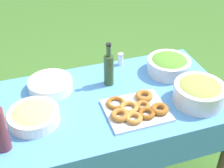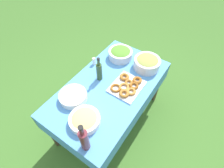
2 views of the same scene
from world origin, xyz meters
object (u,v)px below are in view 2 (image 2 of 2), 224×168
object	(u,v)px
pasta_bowl	(85,120)
plate_stack	(73,96)
donut_platter	(127,86)
salad_bowl	(120,53)
olive_oil_bottle	(99,71)
olive_bowl	(147,63)
wine_bottle	(84,140)

from	to	relation	value
pasta_bowl	plate_stack	distance (m)	0.30
donut_platter	plate_stack	world-z (taller)	plate_stack
salad_bowl	plate_stack	bearing A→B (deg)	-3.61
donut_platter	olive_oil_bottle	world-z (taller)	olive_oil_bottle
salad_bowl	olive_oil_bottle	bearing A→B (deg)	0.39
salad_bowl	olive_bowl	world-z (taller)	olive_bowl
pasta_bowl	olive_oil_bottle	distance (m)	0.56
plate_stack	olive_oil_bottle	world-z (taller)	olive_oil_bottle
donut_platter	olive_oil_bottle	size ratio (longest dim) A/B	1.27
plate_stack	olive_bowl	bearing A→B (deg)	154.13
pasta_bowl	wine_bottle	size ratio (longest dim) A/B	0.82
donut_platter	wine_bottle	distance (m)	0.75
olive_oil_bottle	wine_bottle	xyz separation A→B (m)	(0.68, 0.37, 0.02)
donut_platter	olive_bowl	size ratio (longest dim) A/B	1.24
pasta_bowl	olive_bowl	size ratio (longest dim) A/B	0.94
olive_bowl	olive_oil_bottle	bearing A→B (deg)	-37.36
donut_platter	wine_bottle	world-z (taller)	wine_bottle
salad_bowl	wine_bottle	distance (m)	1.17
donut_platter	wine_bottle	bearing A→B (deg)	3.78
salad_bowl	wine_bottle	bearing A→B (deg)	18.45
wine_bottle	olive_bowl	bearing A→B (deg)	-178.97
salad_bowl	donut_platter	xyz separation A→B (m)	(0.37, 0.32, -0.04)
donut_platter	olive_oil_bottle	bearing A→B (deg)	-78.62
plate_stack	olive_bowl	xyz separation A→B (m)	(-0.83, 0.40, 0.04)
salad_bowl	pasta_bowl	size ratio (longest dim) A/B	1.02
olive_oil_bottle	wine_bottle	size ratio (longest dim) A/B	0.85
olive_oil_bottle	wine_bottle	distance (m)	0.77
olive_oil_bottle	wine_bottle	bearing A→B (deg)	28.45
pasta_bowl	plate_stack	xyz separation A→B (m)	(-0.14, -0.27, -0.01)
olive_bowl	plate_stack	bearing A→B (deg)	-25.87
salad_bowl	olive_oil_bottle	distance (m)	0.44
olive_oil_bottle	olive_bowl	distance (m)	0.57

